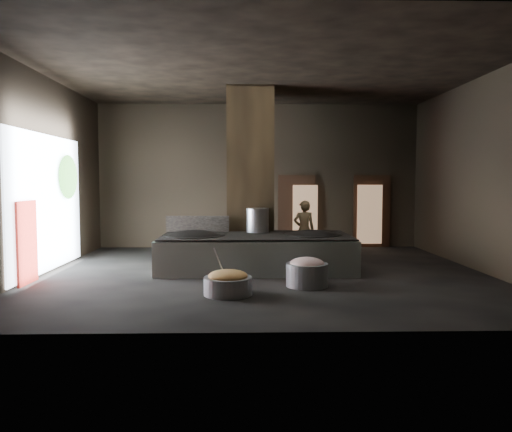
{
  "coord_description": "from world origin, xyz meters",
  "views": [
    {
      "loc": [
        -0.47,
        -11.27,
        2.09
      ],
      "look_at": [
        -0.17,
        0.79,
        1.25
      ],
      "focal_mm": 35.0,
      "sensor_mm": 36.0,
      "label": 1
    }
  ],
  "objects_px": {
    "hearth_platform": "(256,253)",
    "wok_left": "(194,239)",
    "stock_pot": "(258,220)",
    "meat_basin": "(307,275)",
    "veg_basin": "(228,286)",
    "cook": "(304,230)",
    "wok_right": "(313,238)"
  },
  "relations": [
    {
      "from": "hearth_platform",
      "to": "stock_pot",
      "type": "relative_size",
      "value": 7.67
    },
    {
      "from": "wok_right",
      "to": "veg_basin",
      "type": "bearing_deg",
      "value": -126.06
    },
    {
      "from": "cook",
      "to": "meat_basin",
      "type": "distance_m",
      "value": 3.58
    },
    {
      "from": "hearth_platform",
      "to": "wok_left",
      "type": "height_order",
      "value": "wok_left"
    },
    {
      "from": "hearth_platform",
      "to": "meat_basin",
      "type": "relative_size",
      "value": 5.39
    },
    {
      "from": "cook",
      "to": "veg_basin",
      "type": "bearing_deg",
      "value": 62.11
    },
    {
      "from": "stock_pot",
      "to": "meat_basin",
      "type": "relative_size",
      "value": 0.7
    },
    {
      "from": "wok_left",
      "to": "stock_pot",
      "type": "bearing_deg",
      "value": 21.8
    },
    {
      "from": "wok_right",
      "to": "cook",
      "type": "height_order",
      "value": "cook"
    },
    {
      "from": "wok_left",
      "to": "cook",
      "type": "relative_size",
      "value": 0.9
    },
    {
      "from": "cook",
      "to": "veg_basin",
      "type": "relative_size",
      "value": 1.76
    },
    {
      "from": "hearth_platform",
      "to": "cook",
      "type": "distance_m",
      "value": 2.13
    },
    {
      "from": "hearth_platform",
      "to": "meat_basin",
      "type": "height_order",
      "value": "hearth_platform"
    },
    {
      "from": "veg_basin",
      "to": "hearth_platform",
      "type": "bearing_deg",
      "value": 77.37
    },
    {
      "from": "hearth_platform",
      "to": "wok_right",
      "type": "xyz_separation_m",
      "value": [
        1.35,
        0.05,
        0.36
      ]
    },
    {
      "from": "hearth_platform",
      "to": "veg_basin",
      "type": "distance_m",
      "value": 2.68
    },
    {
      "from": "hearth_platform",
      "to": "meat_basin",
      "type": "xyz_separation_m",
      "value": [
        0.97,
        -1.89,
        -0.16
      ]
    },
    {
      "from": "hearth_platform",
      "to": "stock_pot",
      "type": "height_order",
      "value": "stock_pot"
    },
    {
      "from": "hearth_platform",
      "to": "wok_left",
      "type": "bearing_deg",
      "value": -177.31
    },
    {
      "from": "hearth_platform",
      "to": "wok_right",
      "type": "distance_m",
      "value": 1.4
    },
    {
      "from": "veg_basin",
      "to": "wok_right",
      "type": "bearing_deg",
      "value": 53.94
    },
    {
      "from": "wok_left",
      "to": "veg_basin",
      "type": "relative_size",
      "value": 1.59
    },
    {
      "from": "wok_left",
      "to": "stock_pot",
      "type": "relative_size",
      "value": 2.42
    },
    {
      "from": "veg_basin",
      "to": "meat_basin",
      "type": "bearing_deg",
      "value": 24.59
    },
    {
      "from": "cook",
      "to": "veg_basin",
      "type": "height_order",
      "value": "cook"
    },
    {
      "from": "meat_basin",
      "to": "wok_right",
      "type": "bearing_deg",
      "value": 78.94
    },
    {
      "from": "veg_basin",
      "to": "meat_basin",
      "type": "height_order",
      "value": "meat_basin"
    },
    {
      "from": "meat_basin",
      "to": "veg_basin",
      "type": "bearing_deg",
      "value": -155.41
    },
    {
      "from": "wok_left",
      "to": "stock_pot",
      "type": "xyz_separation_m",
      "value": [
        1.5,
        0.6,
        0.38
      ]
    },
    {
      "from": "stock_pot",
      "to": "cook",
      "type": "distance_m",
      "value": 1.7
    },
    {
      "from": "hearth_platform",
      "to": "cook",
      "type": "xyz_separation_m",
      "value": [
        1.33,
        1.62,
        0.4
      ]
    },
    {
      "from": "wok_right",
      "to": "veg_basin",
      "type": "distance_m",
      "value": 3.34
    }
  ]
}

